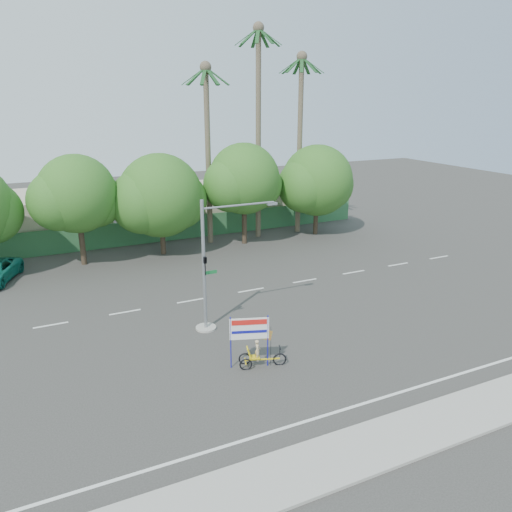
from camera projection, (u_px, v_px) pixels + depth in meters
name	position (u px, v px, depth m)	size (l,w,h in m)	color
ground	(282.00, 352.00, 24.28)	(120.00, 120.00, 0.00)	#33302D
sidewalk_near	(381.00, 443.00, 17.81)	(50.00, 2.40, 0.12)	gray
fence	(164.00, 230.00, 42.48)	(38.00, 0.08, 2.00)	#336B3D
building_left	(32.00, 219.00, 41.99)	(12.00, 8.00, 4.00)	#C0B199
building_right	(230.00, 203.00, 49.36)	(14.00, 8.00, 3.60)	#C0B199
tree_left	(76.00, 197.00, 35.37)	(6.66, 5.60, 8.07)	#473828
tree_center	(160.00, 198.00, 37.98)	(7.62, 6.40, 7.85)	#473828
tree_right	(244.00, 181.00, 40.59)	(6.90, 5.80, 8.36)	#473828
tree_far_right	(317.00, 183.00, 43.62)	(7.38, 6.20, 7.94)	#473828
palm_tall	(258.00, 114.00, 41.11)	(3.73, 3.79, 17.45)	#70604C
palm_mid	(300.00, 126.00, 43.07)	(3.73, 3.79, 15.45)	#70604C
palm_short	(208.00, 136.00, 39.78)	(3.73, 3.79, 14.45)	#70604C
traffic_signal	(210.00, 277.00, 25.92)	(4.72, 1.10, 7.00)	gray
trike_billboard	(255.00, 346.00, 22.68)	(2.49, 1.10, 2.56)	black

